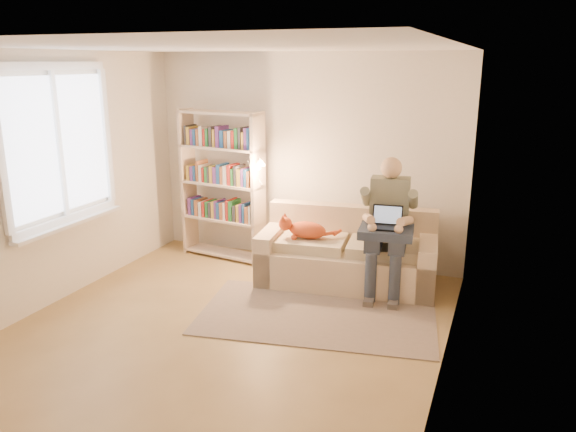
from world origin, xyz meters
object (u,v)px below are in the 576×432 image
at_px(person, 388,219).
at_px(laptop, 389,222).
at_px(cat, 305,229).
at_px(bookshelf, 222,178).
at_px(sofa, 348,257).

bearing_deg(person, laptop, -80.87).
bearing_deg(laptop, cat, 170.09).
distance_m(person, laptop, 0.14).
bearing_deg(cat, laptop, -9.91).
distance_m(laptop, bookshelf, 2.31).
height_order(sofa, laptop, laptop).
bearing_deg(person, bookshelf, 163.95).
relative_size(person, cat, 2.29).
xyz_separation_m(laptop, bookshelf, (-2.25, 0.49, 0.21)).
bearing_deg(person, cat, 178.42).
bearing_deg(laptop, person, 99.13).
relative_size(person, bookshelf, 0.78).
xyz_separation_m(cat, laptop, (0.97, -0.05, 0.20)).
bearing_deg(sofa, cat, -165.22).
xyz_separation_m(sofa, laptop, (0.50, -0.23, 0.54)).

